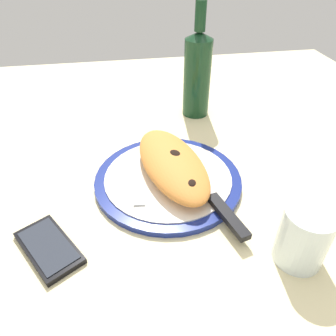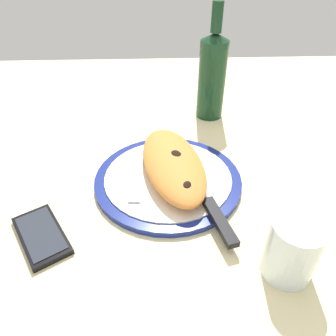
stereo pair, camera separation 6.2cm
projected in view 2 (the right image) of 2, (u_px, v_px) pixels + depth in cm
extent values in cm
cube|color=beige|center=(168.00, 187.00, 65.28)|extent=(150.00, 150.00, 3.00)
cylinder|color=navy|center=(168.00, 179.00, 63.99)|extent=(29.31, 29.31, 1.23)
cylinder|color=white|center=(168.00, 177.00, 63.53)|extent=(25.35, 25.35, 0.30)
ellipsoid|color=orange|center=(173.00, 164.00, 62.96)|extent=(27.50, 15.80, 4.48)
ellipsoid|color=black|center=(187.00, 185.00, 55.63)|extent=(2.54, 2.11, 0.78)
ellipsoid|color=black|center=(176.00, 155.00, 62.11)|extent=(3.55, 3.15, 1.03)
cube|color=silver|center=(140.00, 168.00, 65.07)|extent=(12.27, 1.81, 0.40)
cube|color=silver|center=(135.00, 195.00, 58.63)|extent=(4.15, 2.49, 0.40)
cube|color=silver|center=(193.00, 178.00, 62.61)|extent=(13.80, 5.02, 0.40)
cube|color=black|center=(220.00, 221.00, 52.97)|extent=(11.05, 4.67, 1.20)
cube|color=black|center=(41.00, 235.00, 52.61)|extent=(14.04, 12.16, 1.00)
cube|color=#2D333D|center=(41.00, 233.00, 52.26)|extent=(12.25, 10.54, 0.16)
cylinder|color=silver|center=(292.00, 250.00, 44.90)|extent=(7.45, 7.45, 9.77)
cylinder|color=silver|center=(287.00, 262.00, 46.62)|extent=(6.85, 6.85, 3.71)
cylinder|color=#14381E|center=(212.00, 80.00, 81.00)|extent=(6.99, 6.99, 19.75)
cone|color=#14381E|center=(215.00, 36.00, 74.47)|extent=(6.99, 6.99, 1.75)
cylinder|color=#14381E|center=(217.00, 17.00, 71.88)|extent=(2.65, 2.65, 6.75)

